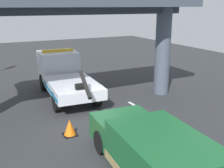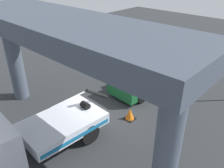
{
  "view_description": "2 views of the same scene",
  "coord_description": "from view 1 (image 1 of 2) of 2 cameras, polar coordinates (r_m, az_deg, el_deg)",
  "views": [
    {
      "loc": [
        -10.8,
        4.42,
        5.09
      ],
      "look_at": [
        -0.35,
        -0.85,
        1.69
      ],
      "focal_mm": 43.73,
      "sensor_mm": 36.0,
      "label": 1
    },
    {
      "loc": [
        7.34,
        7.82,
        7.76
      ],
      "look_at": [
        -1.14,
        -0.03,
        1.62
      ],
      "focal_mm": 37.31,
      "sensor_mm": 36.0,
      "label": 2
    }
  ],
  "objects": [
    {
      "name": "towed_van_green",
      "position": [
        8.63,
        8.45,
        -13.98
      ],
      "size": [
        5.32,
        2.49,
        1.58
      ],
      "color": "#195B2D",
      "rests_on": "ground"
    },
    {
      "name": "tow_truck_white",
      "position": [
        16.27,
        -10.03,
        2.11
      ],
      "size": [
        7.31,
        2.75,
        2.46
      ],
      "color": "silver",
      "rests_on": "ground"
    },
    {
      "name": "ground_plane",
      "position": [
        12.75,
        -4.15,
        -7.62
      ],
      "size": [
        60.0,
        40.0,
        0.1
      ],
      "primitive_type": "cube",
      "color": "#2D3033"
    },
    {
      "name": "traffic_cone_orange",
      "position": [
        11.29,
        -8.83,
        -9.04
      ],
      "size": [
        0.56,
        0.56,
        0.67
      ],
      "color": "orange",
      "rests_on": "ground"
    },
    {
      "name": "overpass_structure",
      "position": [
        13.37,
        -7.71,
        15.07
      ],
      "size": [
        3.6,
        12.42,
        5.78
      ],
      "color": "#4C5666",
      "rests_on": "ground"
    },
    {
      "name": "lane_stripe_east",
      "position": [
        18.95,
        -3.62,
        0.59
      ],
      "size": [
        2.6,
        0.16,
        0.01
      ],
      "primitive_type": "cube",
      "color": "silver",
      "rests_on": "ground"
    },
    {
      "name": "lane_stripe_mid",
      "position": [
        13.91,
        6.24,
        -5.36
      ],
      "size": [
        2.6,
        0.16,
        0.01
      ],
      "primitive_type": "cube",
      "color": "silver",
      "rests_on": "ground"
    }
  ]
}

